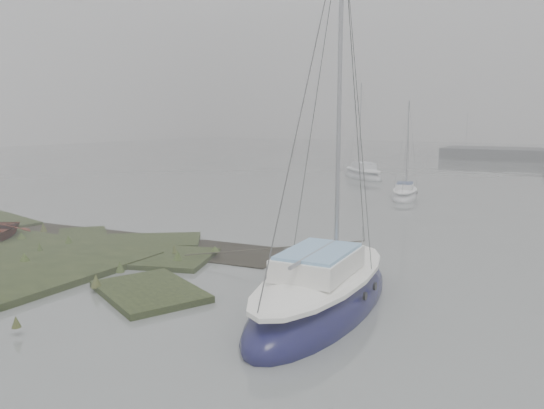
{
  "coord_description": "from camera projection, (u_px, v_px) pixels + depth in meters",
  "views": [
    {
      "loc": [
        11.21,
        -11.87,
        5.21
      ],
      "look_at": [
        0.85,
        6.25,
        1.8
      ],
      "focal_mm": 35.0,
      "sensor_mm": 36.0,
      "label": 1
    }
  ],
  "objects": [
    {
      "name": "sailboat_white",
      "position": [
        405.0,
        195.0,
        34.78
      ],
      "size": [
        2.51,
        5.06,
        6.84
      ],
      "rotation": [
        0.0,
        0.0,
        0.2
      ],
      "color": "silver",
      "rests_on": "ground"
    },
    {
      "name": "sailboat_main",
      "position": [
        322.0,
        297.0,
        14.61
      ],
      "size": [
        2.98,
        8.07,
        11.23
      ],
      "rotation": [
        0.0,
        0.0,
        0.05
      ],
      "color": "#13133D",
      "rests_on": "ground"
    },
    {
      "name": "sailboat_far_a",
      "position": [
        363.0,
        175.0,
        46.47
      ],
      "size": [
        5.88,
        5.97,
        8.9
      ],
      "rotation": [
        0.0,
        0.0,
        0.77
      ],
      "color": "#A0A5A8",
      "rests_on": "ground"
    },
    {
      "name": "ground",
      "position": [
        410.0,
        184.0,
        42.2
      ],
      "size": [
        160.0,
        160.0,
        0.0
      ],
      "primitive_type": "plane",
      "color": "slate",
      "rests_on": "ground"
    },
    {
      "name": "sailboat_far_c",
      "position": [
        469.0,
        158.0,
        67.4
      ],
      "size": [
        4.79,
        3.19,
        6.45
      ],
      "rotation": [
        0.0,
        0.0,
        1.16
      ],
      "color": "#A0A5AA",
      "rests_on": "ground"
    }
  ]
}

